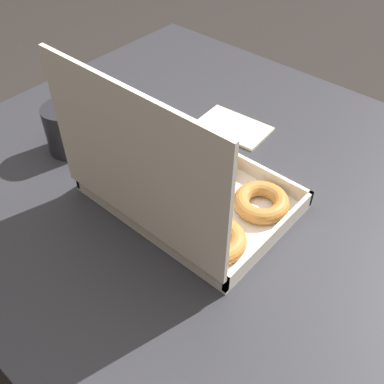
{
  "coord_description": "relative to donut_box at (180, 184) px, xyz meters",
  "views": [
    {
      "loc": [
        -0.43,
        0.53,
        1.32
      ],
      "look_at": [
        -0.02,
        0.07,
        0.74
      ],
      "focal_mm": 42.0,
      "sensor_mm": 36.0,
      "label": 1
    }
  ],
  "objects": [
    {
      "name": "paper_napkin",
      "position": [
        0.07,
        -0.26,
        -0.05
      ],
      "size": [
        0.17,
        0.11,
        0.01
      ],
      "color": "beige",
      "rests_on": "dining_table"
    },
    {
      "name": "dining_table",
      "position": [
        0.01,
        -0.09,
        -0.14
      ],
      "size": [
        1.11,
        1.0,
        0.72
      ],
      "color": "#2D2D33",
      "rests_on": "ground_plane"
    },
    {
      "name": "ground_plane",
      "position": [
        0.01,
        -0.09,
        -0.77
      ],
      "size": [
        8.0,
        8.0,
        0.0
      ],
      "primitive_type": "plane",
      "color": "#2D2826"
    },
    {
      "name": "donut_box",
      "position": [
        0.0,
        0.0,
        0.0
      ],
      "size": [
        0.37,
        0.27,
        0.3
      ],
      "color": "silver",
      "rests_on": "dining_table"
    },
    {
      "name": "coffee_mug",
      "position": [
        0.29,
        0.03,
        0.0
      ],
      "size": [
        0.09,
        0.09,
        0.1
      ],
      "color": "#232328",
      "rests_on": "dining_table"
    }
  ]
}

